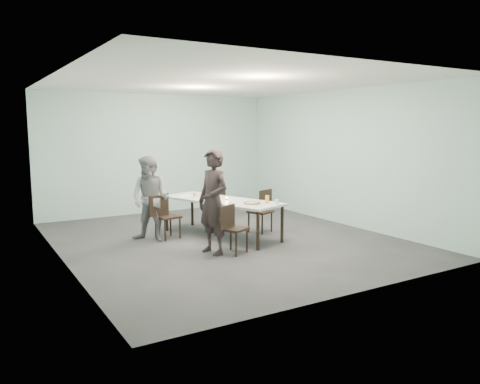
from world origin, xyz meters
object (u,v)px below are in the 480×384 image
chair_far_right (217,201)px  pizza (252,203)px  chair_near_left (231,225)px  amber_tumbler (195,194)px  water_tumbler (277,202)px  chair_far_left (164,214)px  chair_near_right (262,208)px  side_plate (247,201)px  tealight (227,199)px  beer_glass (267,200)px  diner_near (213,202)px  diner_far (151,199)px  table (221,202)px

chair_far_right → pizza: chair_far_right is taller
chair_near_left → amber_tumbler: 1.91m
chair_near_left → water_tumbler: size_ratio=9.67×
chair_near_left → chair_far_left: same height
chair_near_right → side_plate: bearing=12.7°
chair_near_right → amber_tumbler: (-1.24, 0.68, 0.29)m
chair_near_left → tealight: chair_near_left is taller
beer_glass → diner_near: bearing=-173.1°
diner_far → side_plate: 1.85m
diner_near → pizza: diner_near is taller
chair_far_right → tealight: 1.45m
chair_far_right → tealight: size_ratio=15.54×
chair_far_right → diner_near: size_ratio=0.48×
diner_far → beer_glass: bearing=13.8°
table → chair_near_right: (0.95, -0.05, -0.19)m
diner_far → beer_glass: 2.22m
side_plate → pizza: bearing=-106.6°
table → diner_near: diner_near is taller
table → water_tumbler: size_ratio=30.57×
chair_far_left → diner_far: bearing=170.6°
water_tumbler → side_plate: bearing=114.7°
chair_far_left → pizza: (1.28, -1.18, 0.27)m
water_tumbler → tealight: water_tumbler is taller
chair_near_right → diner_near: size_ratio=0.48×
side_plate → water_tumbler: (0.27, -0.59, 0.04)m
table → side_plate: 0.58m
chair_near_right → chair_far_right: (-0.40, 1.26, 0.00)m
diner_far → water_tumbler: 2.40m
water_tumbler → amber_tumbler: size_ratio=1.12×
chair_near_left → chair_near_right: bearing=13.5°
diner_near → water_tumbler: bearing=75.5°
chair_far_right → diner_far: 2.08m
chair_far_left → diner_near: (0.33, -1.42, 0.40)m
chair_far_left → tealight: 1.25m
chair_near_right → chair_far_left: bearing=-33.3°
chair_near_left → pizza: size_ratio=2.56×
table → tealight: bearing=-66.5°
diner_far → amber_tumbler: size_ratio=20.44×
diner_near → tealight: 1.22m
chair_far_right → side_plate: (-0.24, -1.70, 0.25)m
diner_far → table: bearing=33.1°
table → chair_far_right: 1.35m
chair_near_right → beer_glass: bearing=40.0°
chair_near_left → chair_far_right: same height
pizza → beer_glass: (0.28, -0.10, 0.06)m
chair_near_left → pizza: bearing=5.9°
pizza → beer_glass: size_ratio=2.27×
chair_near_right → pizza: size_ratio=2.56×
chair_far_right → tealight: (-0.50, -1.33, 0.27)m
chair_near_left → chair_far_left: bearing=83.0°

